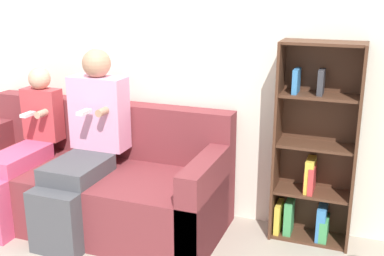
% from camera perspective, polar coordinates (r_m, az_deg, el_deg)
% --- Properties ---
extents(back_wall, '(10.00, 0.06, 2.55)m').
position_cam_1_polar(back_wall, '(3.55, -3.94, 10.21)').
color(back_wall, silver).
rests_on(back_wall, ground_plane).
extents(couch, '(1.97, 0.81, 0.83)m').
position_cam_1_polar(couch, '(3.60, -11.91, -6.45)').
color(couch, maroon).
rests_on(couch, ground_plane).
extents(adult_seated, '(0.40, 0.76, 1.25)m').
position_cam_1_polar(adult_seated, '(3.38, -12.51, -1.60)').
color(adult_seated, '#47474C').
rests_on(adult_seated, ground_plane).
extents(child_seated, '(0.29, 0.77, 1.08)m').
position_cam_1_polar(child_seated, '(3.67, -19.52, -2.30)').
color(child_seated, '#DB4C75').
rests_on(child_seated, ground_plane).
extents(bookshelf, '(0.52, 0.25, 1.34)m').
position_cam_1_polar(bookshelf, '(3.27, 14.27, -3.37)').
color(bookshelf, '#4C2D1E').
rests_on(bookshelf, ground_plane).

